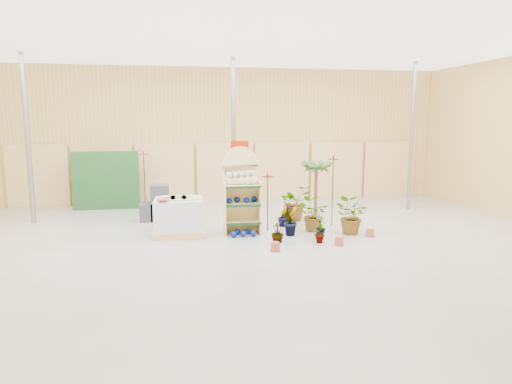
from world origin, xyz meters
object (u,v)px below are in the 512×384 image
at_px(potted_plant_2, 312,215).
at_px(bird_table_front, 268,172).
at_px(pallet_stack, 179,217).
at_px(display_shelf, 241,194).

bearing_deg(potted_plant_2, bird_table_front, 171.32).
relative_size(bird_table_front, potted_plant_2, 1.93).
bearing_deg(bird_table_front, pallet_stack, -179.94).
distance_m(pallet_stack, bird_table_front, 2.43).
bearing_deg(pallet_stack, potted_plant_2, -0.74).
distance_m(display_shelf, pallet_stack, 1.61).
distance_m(pallet_stack, potted_plant_2, 3.29).
bearing_deg(pallet_stack, bird_table_front, 2.20).
distance_m(bird_table_front, potted_plant_2, 1.55).
relative_size(display_shelf, potted_plant_2, 2.54).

